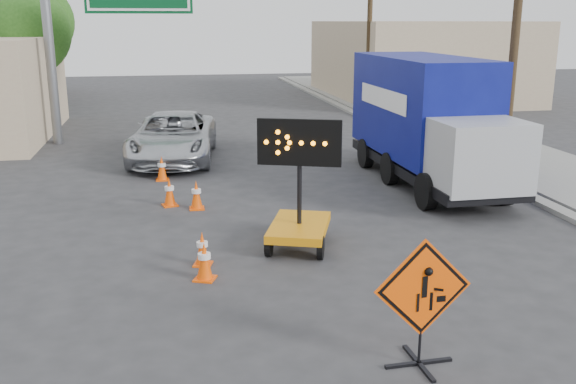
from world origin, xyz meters
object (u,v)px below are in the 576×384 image
object	(u,v)px
arrow_board	(299,219)
pickup_truck	(173,137)
construction_sign	(422,300)
box_truck	(428,127)

from	to	relation	value
arrow_board	pickup_truck	world-z (taller)	arrow_board
construction_sign	box_truck	size ratio (longest dim) A/B	0.24
arrow_board	box_truck	world-z (taller)	box_truck
pickup_truck	box_truck	xyz separation A→B (m)	(7.22, -4.64, 0.84)
box_truck	pickup_truck	bearing A→B (deg)	146.82
construction_sign	arrow_board	xyz separation A→B (m)	(-0.64, 5.06, -0.36)
construction_sign	pickup_truck	distance (m)	14.76
construction_sign	pickup_truck	world-z (taller)	construction_sign
arrow_board	box_truck	distance (m)	6.82
construction_sign	pickup_truck	xyz separation A→B (m)	(-3.07, 14.44, -0.17)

